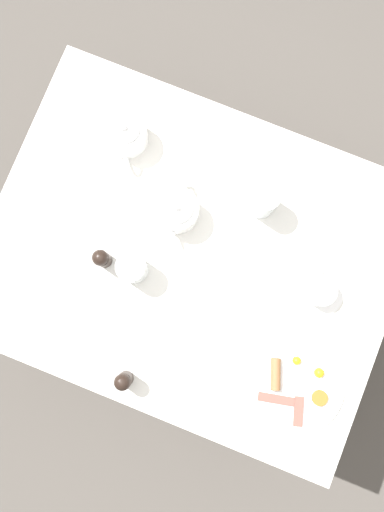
% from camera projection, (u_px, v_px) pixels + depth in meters
% --- Properties ---
extents(ground_plane, '(8.00, 8.00, 0.00)m').
position_uv_depth(ground_plane, '(192.00, 273.00, 2.22)').
color(ground_plane, '#4C4742').
extents(table, '(0.94, 1.22, 0.73)m').
position_uv_depth(table, '(192.00, 259.00, 1.55)').
color(table, silver).
rests_on(table, ground_plane).
extents(breakfast_plate, '(0.28, 0.28, 0.04)m').
position_uv_depth(breakfast_plate, '(296.00, 384.00, 1.44)').
color(breakfast_plate, white).
rests_on(breakfast_plate, table).
extents(teapot_near, '(0.20, 0.12, 0.11)m').
position_uv_depth(teapot_near, '(178.00, 211.00, 1.46)').
color(teapot_near, white).
rests_on(teapot_near, table).
extents(teapot_far, '(0.19, 0.12, 0.11)m').
position_uv_depth(teapot_far, '(126.00, 134.00, 1.48)').
color(teapot_far, white).
rests_on(teapot_far, table).
extents(teacup_with_saucer_left, '(0.16, 0.16, 0.06)m').
position_uv_depth(teacup_with_saucer_left, '(319.00, 291.00, 1.45)').
color(teacup_with_saucer_left, white).
rests_on(teacup_with_saucer_left, table).
extents(water_glass_tall, '(0.08, 0.08, 0.11)m').
position_uv_depth(water_glass_tall, '(132.00, 268.00, 1.43)').
color(water_glass_tall, white).
rests_on(water_glass_tall, table).
extents(water_glass_short, '(0.08, 0.08, 0.13)m').
position_uv_depth(water_glass_short, '(263.00, 200.00, 1.44)').
color(water_glass_short, white).
rests_on(water_glass_short, table).
extents(pepper_grinder, '(0.05, 0.05, 0.10)m').
position_uv_depth(pepper_grinder, '(102.00, 259.00, 1.43)').
color(pepper_grinder, black).
rests_on(pepper_grinder, table).
extents(salt_grinder, '(0.05, 0.05, 0.10)m').
position_uv_depth(salt_grinder, '(124.00, 381.00, 1.40)').
color(salt_grinder, black).
rests_on(salt_grinder, table).
extents(fork_by_plate, '(0.13, 0.13, 0.00)m').
position_uv_depth(fork_by_plate, '(206.00, 370.00, 1.45)').
color(fork_by_plate, silver).
rests_on(fork_by_plate, table).
extents(knife_by_plate, '(0.15, 0.16, 0.00)m').
position_uv_depth(knife_by_plate, '(243.00, 278.00, 1.48)').
color(knife_by_plate, silver).
rests_on(knife_by_plate, table).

